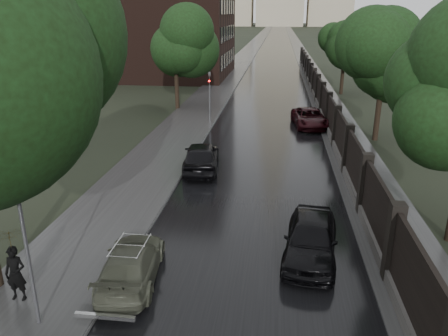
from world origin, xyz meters
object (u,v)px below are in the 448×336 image
(lamp_post, at_px, (25,241))
(traffic_light, at_px, (210,93))
(tree_left_far, at_px, (175,49))
(car_right_far, at_px, (310,118))
(tree_right_c, at_px, (345,46))
(hatchback_left, at_px, (201,156))
(car_right_near, at_px, (311,238))
(pedestrian_umbrella, at_px, (10,245))
(tree_right_b, at_px, (384,66))
(volga_sedan, at_px, (131,263))

(lamp_post, relative_size, traffic_light, 1.28)
(tree_left_far, height_order, car_right_far, tree_left_far)
(tree_right_c, height_order, hatchback_left, tree_right_c)
(traffic_light, bearing_deg, car_right_near, -71.12)
(hatchback_left, bearing_deg, lamp_post, 74.26)
(tree_left_far, distance_m, pedestrian_umbrella, 27.81)
(tree_right_b, bearing_deg, car_right_far, 143.11)
(lamp_post, height_order, volga_sedan, lamp_post)
(lamp_post, bearing_deg, tree_right_b, 57.82)
(lamp_post, bearing_deg, traffic_light, 87.32)
(tree_right_c, bearing_deg, pedestrian_umbrella, -110.46)
(tree_left_far, height_order, volga_sedan, tree_left_far)
(volga_sedan, xyz_separation_m, car_right_far, (6.89, 21.16, 0.08))
(tree_right_b, bearing_deg, hatchback_left, -145.36)
(traffic_light, distance_m, volga_sedan, 21.08)
(volga_sedan, relative_size, pedestrian_umbrella, 1.57)
(tree_left_far, height_order, car_right_near, tree_left_far)
(lamp_post, distance_m, pedestrian_umbrella, 1.63)
(lamp_post, xyz_separation_m, traffic_light, (1.10, 23.49, -0.27))
(tree_left_far, bearing_deg, pedestrian_umbrella, -86.91)
(tree_right_c, distance_m, pedestrian_umbrella, 40.21)
(tree_right_b, relative_size, volga_sedan, 1.67)
(volga_sedan, height_order, pedestrian_umbrella, pedestrian_umbrella)
(volga_sedan, xyz_separation_m, hatchback_left, (0.42, 10.62, 0.18))
(car_right_far, height_order, pedestrian_umbrella, pedestrian_umbrella)
(lamp_post, relative_size, hatchback_left, 1.11)
(tree_right_c, relative_size, hatchback_left, 1.52)
(car_right_near, bearing_deg, tree_left_far, 119.54)
(hatchback_left, bearing_deg, tree_right_b, -151.48)
(tree_right_c, relative_size, lamp_post, 1.37)
(tree_right_b, distance_m, car_right_far, 6.78)
(traffic_light, distance_m, car_right_near, 20.04)
(tree_right_b, xyz_separation_m, traffic_light, (-11.80, 2.99, -2.55))
(tree_right_c, height_order, traffic_light, tree_right_c)
(tree_right_c, height_order, pedestrian_umbrella, tree_right_c)
(tree_right_b, xyz_separation_m, pedestrian_umbrella, (-14.01, -19.57, -3.01))
(tree_left_far, distance_m, volga_sedan, 26.77)
(pedestrian_umbrella, bearing_deg, tree_left_far, 91.58)
(traffic_light, bearing_deg, pedestrian_umbrella, -95.60)
(hatchback_left, relative_size, pedestrian_umbrella, 1.73)
(tree_left_far, height_order, tree_right_b, tree_left_far)
(car_right_far, bearing_deg, lamp_post, -117.00)
(lamp_post, distance_m, traffic_light, 23.52)
(tree_left_far, distance_m, lamp_post, 28.73)
(lamp_post, bearing_deg, car_right_near, 31.29)
(tree_right_b, height_order, car_right_far, tree_right_b)
(tree_right_b, distance_m, lamp_post, 24.33)
(tree_left_far, relative_size, volga_sedan, 1.76)
(car_right_far, bearing_deg, tree_left_far, 149.96)
(tree_right_c, bearing_deg, tree_right_b, -90.00)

